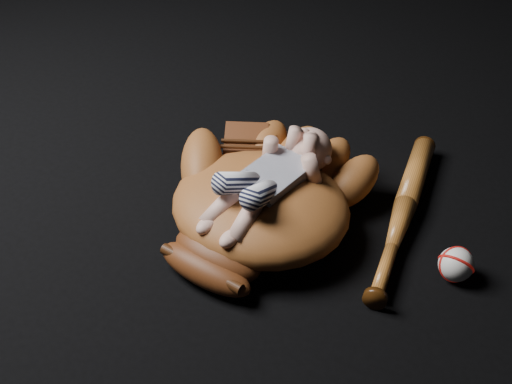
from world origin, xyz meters
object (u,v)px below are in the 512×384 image
(baseball, at_px, (456,264))
(newborn_baby, at_px, (265,180))
(baseball_bat, at_px, (403,213))
(baseball_glove, at_px, (260,199))

(baseball, bearing_deg, newborn_baby, -166.14)
(baseball_bat, bearing_deg, baseball, -31.72)
(newborn_baby, distance_m, baseball_bat, 0.30)
(baseball_glove, height_order, newborn_baby, newborn_baby)
(baseball_bat, bearing_deg, newborn_baby, -140.71)
(baseball_glove, xyz_separation_m, baseball, (0.37, 0.09, -0.05))
(baseball_glove, distance_m, baseball_bat, 0.29)
(baseball_bat, distance_m, baseball, 0.17)
(newborn_baby, height_order, baseball_bat, newborn_baby)
(baseball_glove, relative_size, baseball_bat, 0.98)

